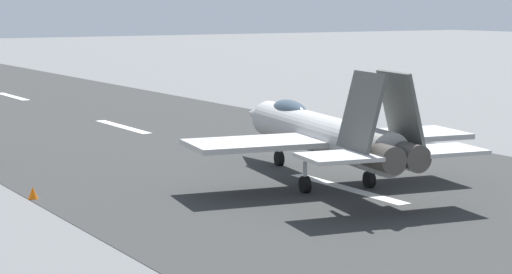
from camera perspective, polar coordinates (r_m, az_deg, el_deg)
ground_plane at (r=41.64m, az=5.57°, el=-3.21°), size 400.00×400.00×0.00m
runway_strip at (r=41.62m, az=5.59°, el=-3.20°), size 240.00×26.00×0.02m
fighter_jet at (r=42.34m, az=4.07°, el=0.29°), size 17.97×13.59×5.59m
marker_cone_mid at (r=40.20m, az=-13.76°, el=-3.42°), size 0.44×0.44×0.55m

